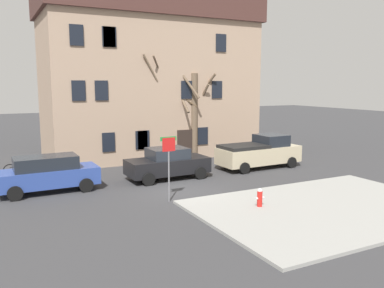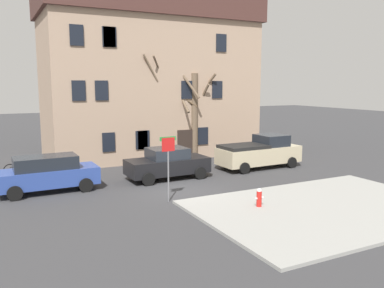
{
  "view_description": "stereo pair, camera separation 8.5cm",
  "coord_description": "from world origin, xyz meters",
  "px_view_note": "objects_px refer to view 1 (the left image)",
  "views": [
    {
      "loc": [
        -8.29,
        -17.33,
        5.18
      ],
      "look_at": [
        2.5,
        3.7,
        1.62
      ],
      "focal_mm": 37.3,
      "sensor_mm": 36.0,
      "label": 1
    },
    {
      "loc": [
        -8.21,
        -17.37,
        5.18
      ],
      "look_at": [
        2.5,
        3.7,
        1.62
      ],
      "focal_mm": 37.3,
      "sensor_mm": 36.0,
      "label": 2
    }
  ],
  "objects_px": {
    "pickup_truck_beige": "(259,152)",
    "street_sign_pole": "(169,157)",
    "tree_bare_far": "(194,113)",
    "car_black_sedan": "(168,163)",
    "tree_bare_near": "(147,106)",
    "fire_hydrant": "(260,197)",
    "car_blue_wagon": "(48,173)",
    "bicycle_leaning": "(19,169)",
    "tree_bare_mid": "(183,111)",
    "building_main": "(150,76)"
  },
  "relations": [
    {
      "from": "bicycle_leaning",
      "to": "tree_bare_near",
      "type": "bearing_deg",
      "value": 1.5
    },
    {
      "from": "tree_bare_mid",
      "to": "car_blue_wagon",
      "type": "height_order",
      "value": "tree_bare_mid"
    },
    {
      "from": "pickup_truck_beige",
      "to": "fire_hydrant",
      "type": "relative_size",
      "value": 6.88
    },
    {
      "from": "car_black_sedan",
      "to": "bicycle_leaning",
      "type": "xyz_separation_m",
      "value": [
        -7.26,
        4.71,
        -0.49
      ]
    },
    {
      "from": "car_black_sedan",
      "to": "car_blue_wagon",
      "type": "bearing_deg",
      "value": 178.9
    },
    {
      "from": "tree_bare_far",
      "to": "building_main",
      "type": "bearing_deg",
      "value": 119.54
    },
    {
      "from": "tree_bare_mid",
      "to": "fire_hydrant",
      "type": "bearing_deg",
      "value": -100.95
    },
    {
      "from": "car_blue_wagon",
      "to": "street_sign_pole",
      "type": "distance_m",
      "value": 6.27
    },
    {
      "from": "tree_bare_near",
      "to": "tree_bare_far",
      "type": "bearing_deg",
      "value": -6.53
    },
    {
      "from": "tree_bare_far",
      "to": "street_sign_pole",
      "type": "distance_m",
      "value": 10.39
    },
    {
      "from": "building_main",
      "to": "pickup_truck_beige",
      "type": "xyz_separation_m",
      "value": [
        4.17,
        -7.81,
        -4.79
      ]
    },
    {
      "from": "building_main",
      "to": "car_blue_wagon",
      "type": "height_order",
      "value": "building_main"
    },
    {
      "from": "car_blue_wagon",
      "to": "pickup_truck_beige",
      "type": "relative_size",
      "value": 0.87
    },
    {
      "from": "car_black_sedan",
      "to": "bicycle_leaning",
      "type": "relative_size",
      "value": 2.65
    },
    {
      "from": "tree_bare_far",
      "to": "car_black_sedan",
      "type": "xyz_separation_m",
      "value": [
        -4.02,
        -4.54,
        -2.36
      ]
    },
    {
      "from": "tree_bare_far",
      "to": "car_black_sedan",
      "type": "distance_m",
      "value": 6.5
    },
    {
      "from": "car_black_sedan",
      "to": "pickup_truck_beige",
      "type": "distance_m",
      "value": 6.28
    },
    {
      "from": "tree_bare_near",
      "to": "street_sign_pole",
      "type": "xyz_separation_m",
      "value": [
        -2.43,
        -8.97,
        -1.72
      ]
    },
    {
      "from": "tree_bare_mid",
      "to": "pickup_truck_beige",
      "type": "xyz_separation_m",
      "value": [
        2.72,
        -5.26,
        -2.32
      ]
    },
    {
      "from": "car_blue_wagon",
      "to": "pickup_truck_beige",
      "type": "xyz_separation_m",
      "value": [
        12.54,
        -0.03,
        0.06
      ]
    },
    {
      "from": "tree_bare_far",
      "to": "pickup_truck_beige",
      "type": "height_order",
      "value": "tree_bare_far"
    },
    {
      "from": "building_main",
      "to": "tree_bare_far",
      "type": "distance_m",
      "value": 4.63
    },
    {
      "from": "tree_bare_far",
      "to": "bicycle_leaning",
      "type": "height_order",
      "value": "tree_bare_far"
    },
    {
      "from": "building_main",
      "to": "tree_bare_far",
      "type": "relative_size",
      "value": 2.58
    },
    {
      "from": "fire_hydrant",
      "to": "street_sign_pole",
      "type": "bearing_deg",
      "value": 137.46
    },
    {
      "from": "tree_bare_far",
      "to": "bicycle_leaning",
      "type": "xyz_separation_m",
      "value": [
        -11.27,
        0.17,
        -2.86
      ]
    },
    {
      "from": "car_blue_wagon",
      "to": "fire_hydrant",
      "type": "relative_size",
      "value": 6.01
    },
    {
      "from": "car_black_sedan",
      "to": "street_sign_pole",
      "type": "relative_size",
      "value": 1.56
    },
    {
      "from": "tree_bare_near",
      "to": "bicycle_leaning",
      "type": "bearing_deg",
      "value": -178.5
    },
    {
      "from": "tree_bare_mid",
      "to": "car_blue_wagon",
      "type": "distance_m",
      "value": 11.38
    },
    {
      "from": "tree_bare_near",
      "to": "car_black_sedan",
      "type": "xyz_separation_m",
      "value": [
        -0.72,
        -4.91,
        -2.89
      ]
    },
    {
      "from": "car_black_sedan",
      "to": "fire_hydrant",
      "type": "distance_m",
      "value": 6.87
    },
    {
      "from": "fire_hydrant",
      "to": "street_sign_pole",
      "type": "relative_size",
      "value": 0.27
    },
    {
      "from": "pickup_truck_beige",
      "to": "street_sign_pole",
      "type": "height_order",
      "value": "street_sign_pole"
    },
    {
      "from": "tree_bare_near",
      "to": "car_black_sedan",
      "type": "height_order",
      "value": "tree_bare_near"
    },
    {
      "from": "tree_bare_mid",
      "to": "car_black_sedan",
      "type": "xyz_separation_m",
      "value": [
        -3.57,
        -5.35,
        -2.44
      ]
    },
    {
      "from": "car_blue_wagon",
      "to": "bicycle_leaning",
      "type": "bearing_deg",
      "value": 102.32
    },
    {
      "from": "tree_bare_mid",
      "to": "tree_bare_far",
      "type": "distance_m",
      "value": 0.93
    },
    {
      "from": "tree_bare_far",
      "to": "car_black_sedan",
      "type": "height_order",
      "value": "tree_bare_far"
    },
    {
      "from": "bicycle_leaning",
      "to": "building_main",
      "type": "bearing_deg",
      "value": 18.82
    },
    {
      "from": "tree_bare_near",
      "to": "car_blue_wagon",
      "type": "relative_size",
      "value": 1.51
    },
    {
      "from": "tree_bare_far",
      "to": "fire_hydrant",
      "type": "height_order",
      "value": "tree_bare_far"
    },
    {
      "from": "tree_bare_far",
      "to": "car_black_sedan",
      "type": "bearing_deg",
      "value": -131.51
    },
    {
      "from": "building_main",
      "to": "car_black_sedan",
      "type": "height_order",
      "value": "building_main"
    },
    {
      "from": "car_black_sedan",
      "to": "street_sign_pole",
      "type": "distance_m",
      "value": 4.55
    },
    {
      "from": "pickup_truck_beige",
      "to": "tree_bare_near",
      "type": "bearing_deg",
      "value": 139.04
    },
    {
      "from": "tree_bare_mid",
      "to": "bicycle_leaning",
      "type": "xyz_separation_m",
      "value": [
        -10.82,
        -0.64,
        -2.93
      ]
    },
    {
      "from": "tree_bare_near",
      "to": "pickup_truck_beige",
      "type": "height_order",
      "value": "tree_bare_near"
    },
    {
      "from": "tree_bare_far",
      "to": "fire_hydrant",
      "type": "relative_size",
      "value": 7.61
    },
    {
      "from": "tree_bare_mid",
      "to": "fire_hydrant",
      "type": "relative_size",
      "value": 8.13
    }
  ]
}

